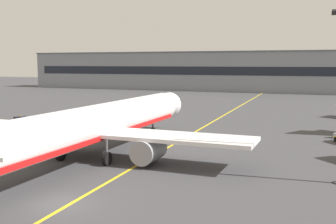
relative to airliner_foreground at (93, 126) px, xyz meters
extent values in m
plane|color=#3D3D3F|center=(4.79, -12.20, -3.37)|extent=(400.00, 400.00, 0.00)
cube|color=yellow|center=(4.79, 17.80, -3.37)|extent=(4.26, 179.96, 0.01)
cylinder|color=white|center=(0.00, 0.15, 0.13)|extent=(4.21, 36.04, 3.80)
cone|color=white|center=(0.22, 19.45, 0.13)|extent=(3.64, 2.64, 3.61)
cube|color=red|center=(0.00, 0.15, -0.91)|extent=(4.10, 33.16, 0.44)
cube|color=black|center=(0.20, 17.55, 0.80)|extent=(2.86, 1.13, 0.60)
cube|color=white|center=(0.01, 0.75, -0.72)|extent=(32.05, 5.16, 0.36)
cylinder|color=gray|center=(-6.20, -0.18, -1.94)|extent=(2.34, 3.63, 2.30)
cylinder|color=black|center=(-6.18, 1.67, -1.94)|extent=(1.96, 0.20, 1.95)
cylinder|color=gray|center=(6.20, -0.32, -1.94)|extent=(2.34, 3.63, 2.30)
cylinder|color=black|center=(6.22, 1.53, -1.94)|extent=(1.96, 0.20, 1.95)
cylinder|color=#4C4C51|center=(0.17, 14.65, -1.89)|extent=(0.24, 0.24, 1.60)
cylinder|color=black|center=(0.17, 14.65, -2.92)|extent=(0.41, 0.90, 0.90)
cylinder|color=#4C4C51|center=(-2.62, -1.82, -1.59)|extent=(0.24, 0.24, 1.60)
cylinder|color=black|center=(-2.62, -1.82, -2.72)|extent=(0.41, 1.30, 1.30)
cylinder|color=#4C4C51|center=(2.58, -1.88, -1.59)|extent=(0.24, 0.24, 1.60)
cylinder|color=black|center=(2.58, -1.88, -2.72)|extent=(0.41, 1.30, 1.30)
cube|color=black|center=(21.80, -0.17, 10.01)|extent=(0.44, 0.36, 0.28)
cube|color=red|center=(-21.60, 14.23, -2.75)|extent=(3.82, 4.49, 0.84)
cube|color=black|center=(-21.55, 14.15, -2.03)|extent=(2.60, 2.80, 0.60)
cylinder|color=orange|center=(-21.60, 14.23, -1.65)|extent=(0.14, 0.14, 0.14)
cube|color=yellow|center=(-21.60, 14.23, -2.75)|extent=(3.74, 4.34, 0.14)
cylinder|color=black|center=(-20.01, 13.43, -3.05)|extent=(0.54, 0.65, 0.64)
cylinder|color=black|center=(-21.48, 12.45, -3.05)|extent=(0.54, 0.65, 0.64)
cylinder|color=black|center=(-21.73, 16.01, -3.05)|extent=(0.54, 0.65, 0.64)
cylinder|color=black|center=(-23.19, 15.03, -3.05)|extent=(0.54, 0.65, 0.64)
cylinder|color=black|center=(22.95, 18.08, -3.05)|extent=(0.58, 0.63, 0.64)
cone|color=orange|center=(2.07, 15.14, -3.09)|extent=(0.36, 0.36, 0.55)
cylinder|color=white|center=(2.07, 15.14, -3.07)|extent=(0.23, 0.23, 0.07)
cube|color=orange|center=(2.07, 15.14, -3.35)|extent=(0.44, 0.44, 0.03)
cube|color=gray|center=(-1.23, 102.73, 3.17)|extent=(166.73, 12.00, 13.08)
cube|color=black|center=(-1.23, 96.68, 3.57)|extent=(160.06, 0.12, 2.80)
cube|color=#595C63|center=(-1.23, 102.73, 9.91)|extent=(167.13, 12.40, 0.40)
camera|label=1|loc=(21.27, -34.38, 6.20)|focal=43.26mm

